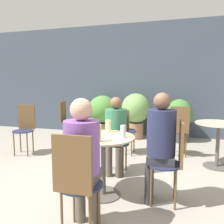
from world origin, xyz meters
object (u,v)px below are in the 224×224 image
at_px(bistro_chair_1, 173,155).
at_px(bistro_chair_5, 25,125).
at_px(seated_person_1, 160,138).
at_px(potted_plant_2, 179,118).
at_px(beer_glass_1, 123,131).
at_px(beer_glass_3, 84,128).
at_px(bistro_chair_4, 179,127).
at_px(potted_plant_0, 103,112).
at_px(cafe_table_near, 103,151).
at_px(beer_glass_2, 108,126).
at_px(potted_plant_1, 136,111).
at_px(bistro_chair_3, 66,117).
at_px(beer_glass_0, 98,133).
at_px(bistro_chair_6, 122,125).
at_px(seated_person_0, 83,153).
at_px(bistro_chair_2, 118,135).
at_px(seated_person_2, 116,128).
at_px(bistro_chair_0, 76,178).
at_px(cafe_table_far, 218,134).

relative_size(bistro_chair_1, bistro_chair_5, 1.00).
relative_size(seated_person_1, potted_plant_2, 1.25).
bearing_deg(bistro_chair_1, beer_glass_1, -90.30).
xyz_separation_m(bistro_chair_1, beer_glass_3, (-1.07, -0.02, 0.26)).
distance_m(bistro_chair_4, potted_plant_0, 2.33).
xyz_separation_m(cafe_table_near, beer_glass_2, (-0.01, 0.25, 0.26)).
bearing_deg(beer_glass_1, potted_plant_1, 96.68).
relative_size(bistro_chair_4, bistro_chair_5, 1.00).
bearing_deg(beer_glass_3, bistro_chair_1, 1.14).
xyz_separation_m(bistro_chair_3, beer_glass_0, (1.73, -2.58, 0.27)).
bearing_deg(cafe_table_near, bistro_chair_6, 95.51).
height_order(seated_person_0, beer_glass_2, seated_person_0).
bearing_deg(bistro_chair_2, beer_glass_1, -73.30).
xyz_separation_m(bistro_chair_5, seated_person_2, (2.02, -0.54, 0.13)).
bearing_deg(seated_person_0, beer_glass_2, -89.99).
bearing_deg(seated_person_0, potted_plant_2, -106.02).
height_order(bistro_chair_0, seated_person_0, seated_person_0).
relative_size(seated_person_1, seated_person_2, 1.08).
height_order(cafe_table_near, beer_glass_2, beer_glass_2).
bearing_deg(seated_person_0, potted_plant_1, -89.75).
bearing_deg(bistro_chair_4, beer_glass_0, 64.97).
height_order(beer_glass_3, potted_plant_0, potted_plant_0).
distance_m(bistro_chair_2, beer_glass_2, 0.63).
bearing_deg(potted_plant_1, bistro_chair_3, -156.77).
relative_size(bistro_chair_2, beer_glass_1, 6.60).
bearing_deg(seated_person_0, bistro_chair_3, -61.79).
bearing_deg(beer_glass_0, cafe_table_near, 95.44).
bearing_deg(potted_plant_0, potted_plant_1, -3.89).
distance_m(bistro_chair_2, bistro_chair_5, 2.05).
relative_size(seated_person_2, beer_glass_2, 7.39).
relative_size(bistro_chair_5, bistro_chair_6, 1.00).
distance_m(bistro_chair_2, bistro_chair_4, 1.37).
height_order(bistro_chair_1, potted_plant_1, potted_plant_1).
xyz_separation_m(cafe_table_near, cafe_table_far, (1.54, 1.41, -0.01)).
relative_size(cafe_table_far, beer_glass_1, 5.09).
xyz_separation_m(seated_person_0, beer_glass_3, (-0.27, 0.68, 0.09)).
bearing_deg(beer_glass_3, bistro_chair_3, 122.13).
xyz_separation_m(seated_person_2, potted_plant_2, (0.98, 2.34, -0.15)).
xyz_separation_m(beer_glass_0, beer_glass_2, (-0.03, 0.49, -0.01)).
bearing_deg(seated_person_0, cafe_table_far, -127.89).
distance_m(seated_person_2, beer_glass_2, 0.44).
bearing_deg(bistro_chair_0, bistro_chair_2, -90.00).
xyz_separation_m(bistro_chair_3, bistro_chair_6, (1.54, -0.63, 0.00)).
relative_size(bistro_chair_4, seated_person_1, 0.76).
height_order(bistro_chair_1, seated_person_0, seated_person_0).
distance_m(cafe_table_near, cafe_table_far, 2.09).
height_order(bistro_chair_1, potted_plant_0, potted_plant_0).
xyz_separation_m(cafe_table_far, bistro_chair_4, (-0.61, 0.39, 0.02)).
bearing_deg(beer_glass_3, bistro_chair_6, 87.20).
relative_size(bistro_chair_2, seated_person_2, 0.82).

